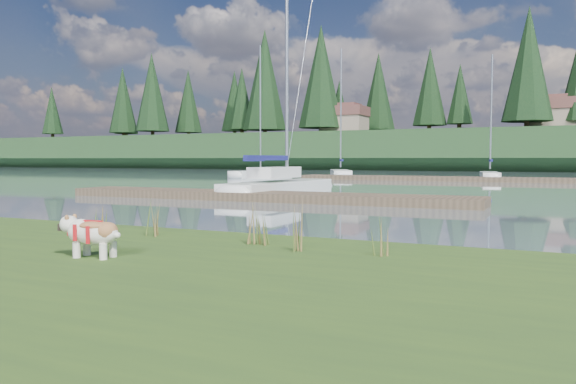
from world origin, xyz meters
The scene contains 23 objects.
ground centered at (0.00, 30.00, 0.00)m, with size 200.00×200.00×0.00m, color slate.
ridge centered at (0.00, 73.00, 2.50)m, with size 200.00×20.00×5.00m, color #1A3218.
bulldog centered at (0.83, -4.18, 0.65)m, with size 0.82×0.40×0.49m.
sailboat_main centered at (-4.57, 12.63, 0.42)m, with size 2.00×8.20×11.76m.
dock_near centered at (-4.00, 9.00, 0.15)m, with size 16.00×2.00×0.30m, color #4C3D2C.
dock_far centered at (2.00, 30.00, 0.15)m, with size 26.00×2.20×0.30m, color #4C3D2C.
sailboat_bg_0 centered at (-15.58, 31.98, 0.32)m, with size 2.66×7.52×10.77m.
sailboat_bg_1 centered at (-10.63, 36.40, 0.33)m, with size 4.18×7.20×10.87m.
sailboat_bg_2 centered at (1.76, 33.69, 0.34)m, with size 1.98×5.92×8.99m.
weed_0 centered at (0.32, -2.40, 0.65)m, with size 0.17×0.14×0.72m.
weed_1 centered at (2.07, -2.45, 0.60)m, with size 0.17×0.14×0.59m.
weed_2 centered at (2.88, -2.78, 0.63)m, with size 0.17×0.14×0.68m.
weed_3 centered at (-0.90, -2.24, 0.54)m, with size 0.17×0.14×0.46m.
weed_4 centered at (2.20, -2.51, 0.54)m, with size 0.17×0.14×0.46m.
weed_5 centered at (3.87, -2.67, 0.58)m, with size 0.17×0.14×0.54m.
mud_lip centered at (0.00, -1.60, 0.07)m, with size 60.00×0.50×0.14m, color #33281C.
conifer_0 centered at (-55.00, 67.00, 12.64)m, with size 5.72×5.72×14.15m.
conifer_1 centered at (-40.00, 71.00, 11.28)m, with size 4.40×4.40×11.30m.
conifer_2 centered at (-25.00, 68.00, 13.54)m, with size 6.60×6.60×16.05m.
conifer_3 centered at (-10.00, 72.00, 11.74)m, with size 4.84×4.84×12.25m.
conifer_4 centered at (3.00, 66.00, 13.09)m, with size 6.16×6.16×15.10m.
house_0 centered at (-22.00, 70.00, 7.31)m, with size 6.30×5.30×4.65m.
house_1 centered at (6.00, 71.00, 7.31)m, with size 6.30×5.30×4.65m.
Camera 1 is at (5.69, -9.16, 1.51)m, focal length 35.00 mm.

